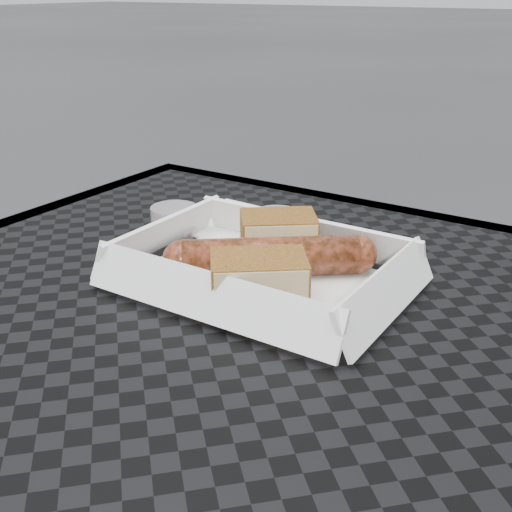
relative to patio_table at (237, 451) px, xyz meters
The scene contains 9 objects.
patio_table is the anchor object (origin of this frame).
food_tray 0.16m from the patio_table, 114.79° to the left, with size 0.22×0.15×0.00m, color white.
bratwurst 0.18m from the patio_table, 112.24° to the left, with size 0.16×0.13×0.04m.
bread_near 0.21m from the patio_table, 112.03° to the left, with size 0.07×0.05×0.04m, color brown.
bread_far 0.14m from the patio_table, 112.86° to the left, with size 0.08×0.05×0.04m, color brown.
veg_garnish 0.11m from the patio_table, 86.22° to the left, with size 0.03×0.03×0.00m.
napkin 0.30m from the patio_table, 124.79° to the left, with size 0.12×0.12×0.00m, color white.
condiment_cup_sauce 0.28m from the patio_table, 138.71° to the left, with size 0.05×0.05×0.03m, color maroon.
condiment_cup_empty 0.26m from the patio_table, 114.52° to the left, with size 0.05×0.05×0.03m, color silver.
Camera 1 is at (0.22, -0.32, 0.99)m, focal length 45.00 mm.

